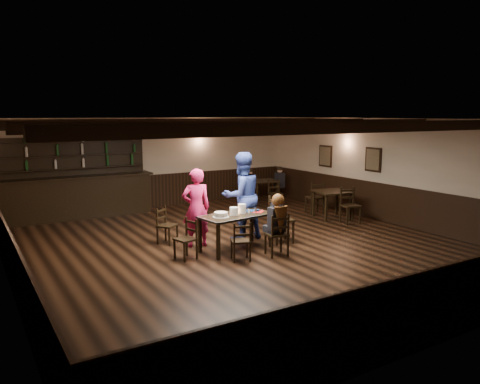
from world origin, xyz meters
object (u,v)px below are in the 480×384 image
chair_near_left (241,239)px  woman_pink (196,208)px  chair_near_right (278,232)px  bar_counter (73,192)px  cake (221,215)px  man_blue (242,196)px  dining_table (236,219)px

chair_near_left → woman_pink: woman_pink is taller
chair_near_right → bar_counter: (-2.71, 5.75, 0.22)m
chair_near_left → bar_counter: bar_counter is taller
chair_near_right → bar_counter: bar_counter is taller
woman_pink → cake: 0.75m
chair_near_left → cake: (-0.08, 0.67, 0.35)m
chair_near_right → man_blue: bearing=86.9°
chair_near_right → cake: size_ratio=2.58×
woman_pink → man_blue: 1.16m
dining_table → man_blue: 0.96m
cake → bar_counter: bearing=110.2°
chair_near_right → chair_near_left: bearing=172.4°
man_blue → dining_table: bearing=50.5°
chair_near_right → cake: chair_near_right is taller
chair_near_left → chair_near_right: bearing=-7.6°
chair_near_left → chair_near_right: (0.79, -0.11, 0.05)m
bar_counter → woman_pink: bearing=-68.9°
dining_table → chair_near_right: size_ratio=1.84×
chair_near_left → bar_counter: size_ratio=0.18×
woman_pink → bar_counter: bearing=-56.7°
man_blue → woman_pink: bearing=0.7°
chair_near_right → woman_pink: woman_pink is taller
chair_near_right → dining_table: bearing=120.3°
chair_near_left → bar_counter: (-1.91, 5.64, 0.27)m
chair_near_left → cake: size_ratio=2.30×
chair_near_right → woman_pink: 1.87m
dining_table → chair_near_left: size_ratio=2.06×
chair_near_left → chair_near_right: chair_near_right is taller
cake → bar_counter: bar_counter is taller
chair_near_left → cake: cake is taller
woman_pink → bar_counter: size_ratio=0.39×
dining_table → chair_near_right: 0.97m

